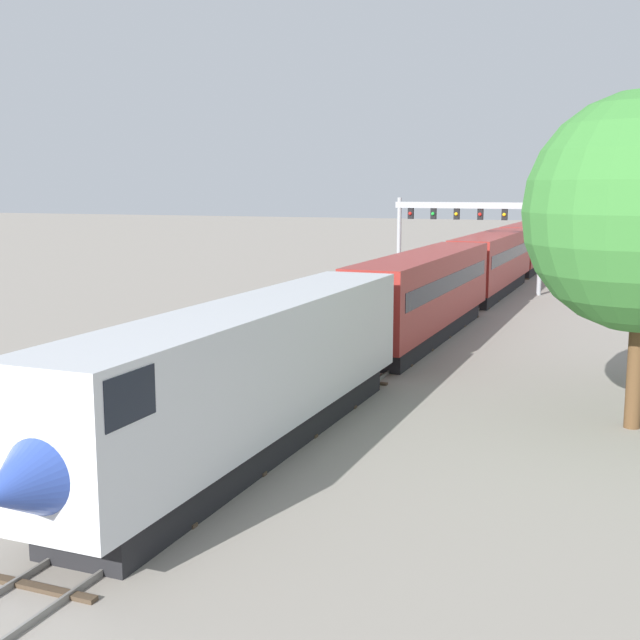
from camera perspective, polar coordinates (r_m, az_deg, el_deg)
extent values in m
plane|color=gray|center=(24.41, -13.06, -11.06)|extent=(400.00, 400.00, 0.00)
cube|color=slate|center=(80.00, 13.17, 3.03)|extent=(0.07, 200.00, 0.16)
cube|color=slate|center=(79.80, 14.19, 2.98)|extent=(0.07, 200.00, 0.16)
cube|color=#473828|center=(18.92, -18.74, -17.36)|extent=(2.60, 0.24, 0.10)
cube|color=#473828|center=(21.80, -11.71, -13.40)|extent=(2.60, 0.24, 0.10)
cube|color=#473828|center=(24.99, -6.56, -10.28)|extent=(2.60, 0.24, 0.10)
cube|color=#473828|center=(28.38, -2.68, -7.82)|extent=(2.60, 0.24, 0.10)
cube|color=#473828|center=(31.92, 0.32, -5.88)|extent=(2.60, 0.24, 0.10)
cube|color=#473828|center=(35.55, 2.71, -4.31)|extent=(2.60, 0.24, 0.10)
cube|color=#473828|center=(39.26, 4.64, -3.04)|extent=(2.60, 0.24, 0.10)
cube|color=#473828|center=(43.02, 6.23, -1.98)|extent=(2.60, 0.24, 0.10)
cube|color=#473828|center=(46.81, 7.56, -1.09)|extent=(2.60, 0.24, 0.10)
cube|color=#473828|center=(50.64, 8.69, -0.34)|extent=(2.60, 0.24, 0.10)
cube|color=#473828|center=(54.50, 9.67, 0.31)|extent=(2.60, 0.24, 0.10)
cube|color=#473828|center=(58.37, 10.51, 0.87)|extent=(2.60, 0.24, 0.10)
cube|color=#473828|center=(62.26, 11.25, 1.37)|extent=(2.60, 0.24, 0.10)
cube|color=#473828|center=(66.16, 11.90, 1.80)|extent=(2.60, 0.24, 0.10)
cube|color=#473828|center=(70.08, 12.48, 2.19)|extent=(2.60, 0.24, 0.10)
cube|color=#473828|center=(74.00, 13.00, 2.53)|extent=(2.60, 0.24, 0.10)
cube|color=#473828|center=(77.93, 13.46, 2.84)|extent=(2.60, 0.24, 0.10)
cube|color=#473828|center=(81.87, 13.88, 3.12)|extent=(2.60, 0.24, 0.10)
cube|color=#473828|center=(85.81, 14.27, 3.37)|extent=(2.60, 0.24, 0.10)
cube|color=#473828|center=(89.76, 14.62, 3.61)|extent=(2.60, 0.24, 0.10)
cube|color=#473828|center=(93.71, 14.94, 3.82)|extent=(2.60, 0.24, 0.10)
cube|color=#473828|center=(97.67, 15.23, 4.01)|extent=(2.60, 0.24, 0.10)
cube|color=#473828|center=(101.63, 15.50, 4.19)|extent=(2.60, 0.24, 0.10)
cube|color=#473828|center=(105.59, 15.75, 4.36)|extent=(2.60, 0.24, 0.10)
cube|color=#473828|center=(109.56, 15.99, 4.51)|extent=(2.60, 0.24, 0.10)
cube|color=#473828|center=(113.52, 16.20, 4.65)|extent=(2.60, 0.24, 0.10)
cube|color=#473828|center=(117.50, 16.41, 4.79)|extent=(2.60, 0.24, 0.10)
cube|color=#473828|center=(121.47, 16.60, 4.91)|extent=(2.60, 0.24, 0.10)
cube|color=#473828|center=(125.44, 16.77, 5.03)|extent=(2.60, 0.24, 0.10)
cube|color=#473828|center=(129.42, 16.94, 5.14)|extent=(2.60, 0.24, 0.10)
cube|color=#473828|center=(133.39, 17.10, 5.24)|extent=(2.60, 0.24, 0.10)
cube|color=#473828|center=(137.37, 17.24, 5.34)|extent=(2.60, 0.24, 0.10)
cube|color=#473828|center=(141.35, 17.38, 5.43)|extent=(2.60, 0.24, 0.10)
cube|color=#473828|center=(145.33, 17.51, 5.51)|extent=(2.60, 0.24, 0.10)
cube|color=#473828|center=(149.31, 17.64, 5.60)|extent=(2.60, 0.24, 0.10)
cube|color=#473828|center=(153.30, 17.76, 5.67)|extent=(2.60, 0.24, 0.10)
cube|color=#473828|center=(157.28, 17.87, 5.75)|extent=(2.60, 0.24, 0.10)
cube|color=#473828|center=(161.26, 17.98, 5.82)|extent=(2.60, 0.24, 0.10)
cube|color=#473828|center=(165.25, 18.08, 5.88)|extent=(2.60, 0.24, 0.10)
cube|color=#473828|center=(169.24, 18.18, 5.95)|extent=(2.60, 0.24, 0.10)
cube|color=#473828|center=(173.22, 18.27, 6.01)|extent=(2.60, 0.24, 0.10)
cube|color=#473828|center=(177.21, 18.36, 6.06)|extent=(2.60, 0.24, 0.10)
cube|color=slate|center=(61.78, 5.22, 1.47)|extent=(0.07, 160.00, 0.16)
cube|color=slate|center=(61.39, 6.51, 1.40)|extent=(0.07, 160.00, 0.16)
cube|color=#473828|center=(27.92, -16.65, -8.50)|extent=(2.60, 0.24, 0.10)
cube|color=#473828|center=(30.99, -12.03, -6.55)|extent=(2.60, 0.24, 0.10)
cube|color=#473828|center=(34.26, -8.29, -4.92)|extent=(2.60, 0.24, 0.10)
cube|color=#473828|center=(37.67, -5.23, -3.57)|extent=(2.60, 0.24, 0.10)
cube|color=#473828|center=(41.19, -2.69, -2.44)|extent=(2.60, 0.24, 0.10)
cube|color=#473828|center=(44.78, -0.56, -1.48)|extent=(2.60, 0.24, 0.10)
cube|color=#473828|center=(48.44, 1.25, -0.67)|extent=(2.60, 0.24, 0.10)
cube|color=#473828|center=(52.15, 2.81, 0.03)|extent=(2.60, 0.24, 0.10)
cube|color=#473828|center=(55.90, 4.15, 0.64)|extent=(2.60, 0.24, 0.10)
cube|color=#473828|center=(59.68, 5.33, 1.17)|extent=(2.60, 0.24, 0.10)
cube|color=#473828|center=(63.49, 6.37, 1.64)|extent=(2.60, 0.24, 0.10)
cube|color=#473828|center=(67.32, 7.29, 2.05)|extent=(2.60, 0.24, 0.10)
cube|color=#473828|center=(71.17, 8.11, 2.42)|extent=(2.60, 0.24, 0.10)
cube|color=#473828|center=(75.04, 8.84, 2.75)|extent=(2.60, 0.24, 0.10)
cube|color=#473828|center=(78.92, 9.51, 3.04)|extent=(2.60, 0.24, 0.10)
cube|color=#473828|center=(82.81, 10.11, 3.31)|extent=(2.60, 0.24, 0.10)
cube|color=#473828|center=(86.71, 10.66, 3.56)|extent=(2.60, 0.24, 0.10)
cube|color=#473828|center=(90.62, 11.16, 3.78)|extent=(2.60, 0.24, 0.10)
cube|color=#473828|center=(94.54, 11.62, 3.98)|extent=(2.60, 0.24, 0.10)
cube|color=#473828|center=(98.46, 12.05, 4.17)|extent=(2.60, 0.24, 0.10)
cube|color=#473828|center=(102.39, 12.44, 4.35)|extent=(2.60, 0.24, 0.10)
cube|color=#473828|center=(106.32, 12.80, 4.51)|extent=(2.60, 0.24, 0.10)
cube|color=#473828|center=(110.26, 13.14, 4.65)|extent=(2.60, 0.24, 0.10)
cube|color=#473828|center=(114.21, 13.45, 4.79)|extent=(2.60, 0.24, 0.10)
cube|color=#473828|center=(118.15, 13.74, 4.92)|extent=(2.60, 0.24, 0.10)
cube|color=#473828|center=(122.10, 14.02, 5.04)|extent=(2.60, 0.24, 0.10)
cube|color=#473828|center=(126.06, 14.28, 5.15)|extent=(2.60, 0.24, 0.10)
cube|color=#473828|center=(130.01, 14.52, 5.26)|extent=(2.60, 0.24, 0.10)
cube|color=#473828|center=(133.97, 14.74, 5.36)|extent=(2.60, 0.24, 0.10)
cube|color=#473828|center=(137.94, 14.96, 5.45)|extent=(2.60, 0.24, 0.10)
cube|color=silver|center=(25.96, -4.52, -2.96)|extent=(3.00, 20.10, 3.80)
cone|color=#2D479E|center=(17.84, -19.57, -10.52)|extent=(2.88, 2.60, 2.88)
cube|color=black|center=(18.42, -16.95, -4.76)|extent=(3.04, 1.80, 1.10)
cube|color=black|center=(26.57, -4.46, -8.02)|extent=(2.52, 18.09, 1.00)
cube|color=maroon|center=(45.57, 7.37, 2.26)|extent=(3.00, 20.10, 3.80)
cube|color=black|center=(45.53, 7.38, 2.76)|extent=(3.04, 18.49, 0.90)
cube|color=black|center=(45.92, 7.31, -0.72)|extent=(2.52, 18.09, 1.00)
cube|color=maroon|center=(66.11, 12.02, 4.28)|extent=(3.00, 20.10, 3.80)
cube|color=black|center=(66.08, 12.03, 4.62)|extent=(3.04, 18.49, 0.90)
cube|color=black|center=(66.35, 11.95, 2.21)|extent=(2.52, 18.09, 1.00)
cube|color=maroon|center=(86.91, 14.46, 5.32)|extent=(3.00, 20.10, 3.80)
cube|color=black|center=(86.89, 14.47, 5.59)|extent=(3.04, 18.49, 0.90)
cube|color=black|center=(87.10, 14.40, 3.75)|extent=(2.52, 18.09, 1.00)
cube|color=maroon|center=(107.83, 15.96, 5.96)|extent=(3.00, 20.10, 3.80)
cube|color=black|center=(107.81, 15.97, 6.17)|extent=(3.04, 18.49, 0.90)
cube|color=black|center=(107.98, 15.91, 4.69)|extent=(2.52, 18.09, 1.00)
cube|color=maroon|center=(128.81, 16.98, 6.39)|extent=(3.00, 20.10, 3.80)
cube|color=black|center=(128.79, 16.99, 6.57)|extent=(3.04, 18.49, 0.90)
cube|color=black|center=(128.93, 16.93, 5.32)|extent=(2.52, 18.09, 1.00)
cube|color=maroon|center=(149.82, 17.71, 6.70)|extent=(3.00, 20.10, 3.80)
cube|color=black|center=(149.81, 17.72, 6.85)|extent=(3.04, 18.49, 0.90)
cube|color=black|center=(149.93, 17.67, 5.78)|extent=(2.52, 18.09, 1.00)
cylinder|color=#999BA0|center=(68.61, 5.54, 5.35)|extent=(0.36, 0.36, 7.58)
cylinder|color=#999BA0|center=(66.29, 15.15, 4.94)|extent=(0.36, 0.36, 7.58)
cube|color=#999BA0|center=(67.07, 10.34, 7.89)|extent=(12.10, 0.36, 0.50)
cube|color=black|center=(68.27, 6.36, 7.41)|extent=(0.44, 0.32, 0.90)
sphere|color=red|center=(68.09, 6.32, 7.41)|extent=(0.28, 0.28, 0.28)
cube|color=black|center=(67.78, 7.93, 7.37)|extent=(0.44, 0.32, 0.90)
sphere|color=green|center=(67.60, 7.90, 7.37)|extent=(0.28, 0.28, 0.28)
cube|color=black|center=(67.34, 9.53, 7.32)|extent=(0.44, 0.32, 0.90)
sphere|color=yellow|center=(67.16, 9.49, 7.32)|extent=(0.28, 0.28, 0.28)
cube|color=black|center=(66.95, 11.14, 7.26)|extent=(0.44, 0.32, 0.90)
sphere|color=red|center=(66.77, 11.11, 7.26)|extent=(0.28, 0.28, 0.28)
cube|color=black|center=(66.62, 12.77, 7.20)|extent=(0.44, 0.32, 0.90)
sphere|color=yellow|center=(66.43, 12.75, 7.20)|extent=(0.28, 0.28, 0.28)
cube|color=black|center=(66.34, 14.42, 7.13)|extent=(0.44, 0.32, 0.90)
sphere|color=green|center=(66.15, 14.40, 7.13)|extent=(0.28, 0.28, 0.28)
cylinder|color=brown|center=(30.50, 21.19, -2.81)|extent=(0.56, 0.56, 4.67)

